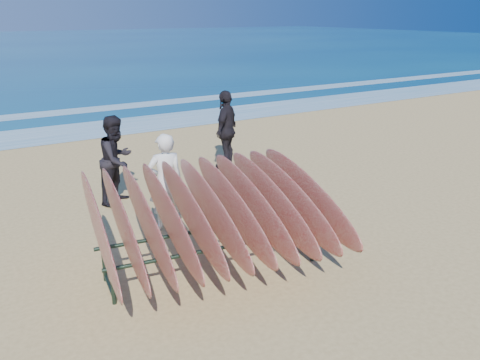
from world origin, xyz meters
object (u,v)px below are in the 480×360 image
(surfboard_rack, at_px, (212,210))
(person_dark_b, at_px, (226,130))
(person_white, at_px, (165,182))
(person_dark_a, at_px, (117,160))

(surfboard_rack, bearing_deg, person_dark_b, 65.29)
(person_white, xyz_separation_m, person_dark_b, (2.70, 2.56, 0.09))
(surfboard_rack, xyz_separation_m, person_white, (0.07, 1.76, -0.10))
(surfboard_rack, bearing_deg, person_white, 95.54)
(person_white, xyz_separation_m, person_dark_a, (-0.28, 1.67, 0.02))
(person_dark_a, height_order, person_dark_b, person_dark_b)
(person_white, relative_size, person_dark_a, 0.97)
(person_white, bearing_deg, person_dark_b, -128.64)
(person_white, height_order, person_dark_b, person_dark_b)
(person_dark_b, bearing_deg, surfboard_rack, 17.95)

